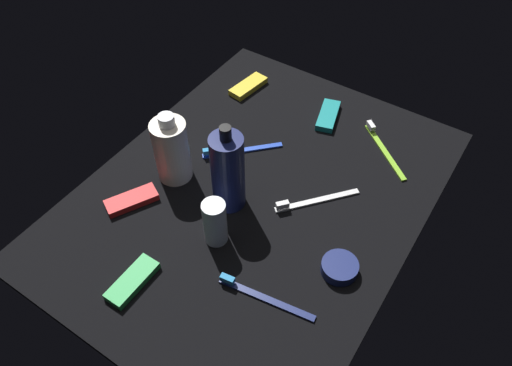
{
  "coord_description": "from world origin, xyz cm",
  "views": [
    {
      "loc": [
        -55.3,
        -36.45,
        77.44
      ],
      "look_at": [
        0.0,
        0.0,
        3.0
      ],
      "focal_mm": 34.71,
      "sensor_mm": 36.0,
      "label": 1
    }
  ],
  "objects_px": {
    "deodorant_stick": "(216,223)",
    "snack_bar_green": "(132,281)",
    "snack_bar_teal": "(328,116)",
    "snack_bar_yellow": "(248,86)",
    "bodywash_bottle": "(172,150)",
    "toothbrush_white": "(312,201)",
    "toothbrush_blue": "(238,150)",
    "snack_bar_red": "(132,200)",
    "cream_tin_left": "(340,268)",
    "lotion_bottle": "(228,172)",
    "toothbrush_navy": "(260,295)",
    "toothbrush_lime": "(383,147)"
  },
  "relations": [
    {
      "from": "deodorant_stick",
      "to": "snack_bar_green",
      "type": "relative_size",
      "value": 0.96
    },
    {
      "from": "snack_bar_teal",
      "to": "snack_bar_yellow",
      "type": "bearing_deg",
      "value": 76.59
    },
    {
      "from": "bodywash_bottle",
      "to": "snack_bar_yellow",
      "type": "distance_m",
      "value": 0.34
    },
    {
      "from": "bodywash_bottle",
      "to": "snack_bar_teal",
      "type": "relative_size",
      "value": 1.56
    },
    {
      "from": "toothbrush_white",
      "to": "snack_bar_green",
      "type": "distance_m",
      "value": 0.38
    },
    {
      "from": "deodorant_stick",
      "to": "snack_bar_yellow",
      "type": "relative_size",
      "value": 0.96
    },
    {
      "from": "toothbrush_blue",
      "to": "snack_bar_teal",
      "type": "distance_m",
      "value": 0.24
    },
    {
      "from": "bodywash_bottle",
      "to": "toothbrush_blue",
      "type": "height_order",
      "value": "bodywash_bottle"
    },
    {
      "from": "snack_bar_red",
      "to": "snack_bar_teal",
      "type": "distance_m",
      "value": 0.5
    },
    {
      "from": "toothbrush_white",
      "to": "cream_tin_left",
      "type": "bearing_deg",
      "value": -133.73
    },
    {
      "from": "lotion_bottle",
      "to": "snack_bar_green",
      "type": "relative_size",
      "value": 1.92
    },
    {
      "from": "toothbrush_white",
      "to": "snack_bar_teal",
      "type": "height_order",
      "value": "toothbrush_white"
    },
    {
      "from": "toothbrush_white",
      "to": "snack_bar_teal",
      "type": "bearing_deg",
      "value": 21.02
    },
    {
      "from": "toothbrush_navy",
      "to": "snack_bar_yellow",
      "type": "height_order",
      "value": "toothbrush_navy"
    },
    {
      "from": "bodywash_bottle",
      "to": "toothbrush_blue",
      "type": "distance_m",
      "value": 0.16
    },
    {
      "from": "lotion_bottle",
      "to": "snack_bar_yellow",
      "type": "xyz_separation_m",
      "value": [
        0.33,
        0.17,
        -0.08
      ]
    },
    {
      "from": "lotion_bottle",
      "to": "deodorant_stick",
      "type": "distance_m",
      "value": 0.1
    },
    {
      "from": "bodywash_bottle",
      "to": "snack_bar_red",
      "type": "xyz_separation_m",
      "value": [
        -0.11,
        0.02,
        -0.06
      ]
    },
    {
      "from": "toothbrush_navy",
      "to": "toothbrush_blue",
      "type": "distance_m",
      "value": 0.36
    },
    {
      "from": "toothbrush_navy",
      "to": "toothbrush_lime",
      "type": "bearing_deg",
      "value": -3.37
    },
    {
      "from": "bodywash_bottle",
      "to": "cream_tin_left",
      "type": "relative_size",
      "value": 2.41
    },
    {
      "from": "toothbrush_lime",
      "to": "bodywash_bottle",
      "type": "bearing_deg",
      "value": 133.02
    },
    {
      "from": "toothbrush_navy",
      "to": "cream_tin_left",
      "type": "height_order",
      "value": "same"
    },
    {
      "from": "bodywash_bottle",
      "to": "cream_tin_left",
      "type": "distance_m",
      "value": 0.4
    },
    {
      "from": "snack_bar_green",
      "to": "snack_bar_red",
      "type": "height_order",
      "value": "same"
    },
    {
      "from": "lotion_bottle",
      "to": "bodywash_bottle",
      "type": "bearing_deg",
      "value": 91.0
    },
    {
      "from": "bodywash_bottle",
      "to": "snack_bar_red",
      "type": "height_order",
      "value": "bodywash_bottle"
    },
    {
      "from": "lotion_bottle",
      "to": "toothbrush_blue",
      "type": "relative_size",
      "value": 1.46
    },
    {
      "from": "snack_bar_teal",
      "to": "snack_bar_yellow",
      "type": "distance_m",
      "value": 0.22
    },
    {
      "from": "toothbrush_blue",
      "to": "toothbrush_lime",
      "type": "height_order",
      "value": "same"
    },
    {
      "from": "lotion_bottle",
      "to": "snack_bar_red",
      "type": "relative_size",
      "value": 1.92
    },
    {
      "from": "toothbrush_navy",
      "to": "snack_bar_red",
      "type": "height_order",
      "value": "toothbrush_navy"
    },
    {
      "from": "snack_bar_yellow",
      "to": "toothbrush_lime",
      "type": "bearing_deg",
      "value": -84.28
    },
    {
      "from": "toothbrush_blue",
      "to": "snack_bar_green",
      "type": "distance_m",
      "value": 0.38
    },
    {
      "from": "toothbrush_navy",
      "to": "toothbrush_lime",
      "type": "height_order",
      "value": "same"
    },
    {
      "from": "lotion_bottle",
      "to": "toothbrush_white",
      "type": "height_order",
      "value": "lotion_bottle"
    },
    {
      "from": "snack_bar_green",
      "to": "toothbrush_white",
      "type": "bearing_deg",
      "value": -27.15
    },
    {
      "from": "snack_bar_green",
      "to": "snack_bar_red",
      "type": "xyz_separation_m",
      "value": [
        0.14,
        0.13,
        0.0
      ]
    },
    {
      "from": "snack_bar_red",
      "to": "snack_bar_teal",
      "type": "relative_size",
      "value": 1.0
    },
    {
      "from": "toothbrush_white",
      "to": "snack_bar_green",
      "type": "xyz_separation_m",
      "value": [
        -0.34,
        0.17,
        0.0
      ]
    },
    {
      "from": "toothbrush_navy",
      "to": "cream_tin_left",
      "type": "xyz_separation_m",
      "value": [
        0.12,
        -0.09,
        0.0
      ]
    },
    {
      "from": "snack_bar_red",
      "to": "cream_tin_left",
      "type": "distance_m",
      "value": 0.43
    },
    {
      "from": "lotion_bottle",
      "to": "toothbrush_white",
      "type": "xyz_separation_m",
      "value": [
        0.09,
        -0.14,
        -0.08
      ]
    },
    {
      "from": "deodorant_stick",
      "to": "snack_bar_red",
      "type": "xyz_separation_m",
      "value": [
        -0.02,
        0.2,
        -0.04
      ]
    },
    {
      "from": "toothbrush_blue",
      "to": "toothbrush_white",
      "type": "relative_size",
      "value": 0.94
    },
    {
      "from": "toothbrush_lime",
      "to": "snack_bar_green",
      "type": "relative_size",
      "value": 1.4
    },
    {
      "from": "lotion_bottle",
      "to": "snack_bar_teal",
      "type": "height_order",
      "value": "lotion_bottle"
    },
    {
      "from": "snack_bar_teal",
      "to": "snack_bar_red",
      "type": "bearing_deg",
      "value": 138.84
    },
    {
      "from": "toothbrush_blue",
      "to": "snack_bar_green",
      "type": "xyz_separation_m",
      "value": [
        -0.37,
        -0.03,
        0.0
      ]
    },
    {
      "from": "snack_bar_yellow",
      "to": "bodywash_bottle",
      "type": "bearing_deg",
      "value": -165.72
    }
  ]
}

